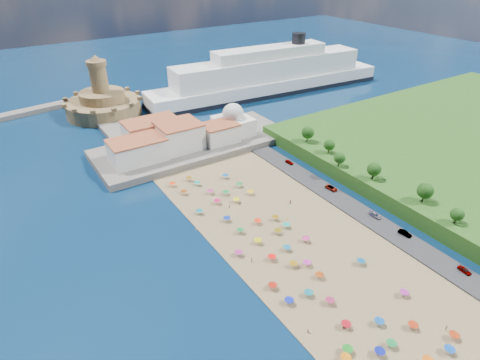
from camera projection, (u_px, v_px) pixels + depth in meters
ground at (272, 238)px, 127.81m from camera, size 700.00×700.00×0.00m
terrace at (194, 145)px, 184.67m from camera, size 90.00×36.00×3.00m
jetty at (123, 130)px, 199.86m from camera, size 18.00×70.00×2.40m
waterfront_buildings at (166, 138)px, 175.80m from camera, size 57.00×29.00×11.00m
domed_building at (233, 122)px, 188.85m from camera, size 16.00×16.00×15.00m
fortress at (103, 103)px, 218.85m from camera, size 40.00×40.00×32.40m
cruise_ship at (269, 77)px, 250.49m from camera, size 158.88×35.56×34.44m
beach_parasols at (287, 253)px, 118.55m from camera, size 30.45×113.38×2.20m
beachgoers at (283, 244)px, 123.70m from camera, size 37.09×98.44×1.87m
parked_cars at (360, 206)px, 141.30m from camera, size 2.68×82.34×1.42m
hillside_trees at (400, 182)px, 138.37m from camera, size 10.86×102.16×7.05m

